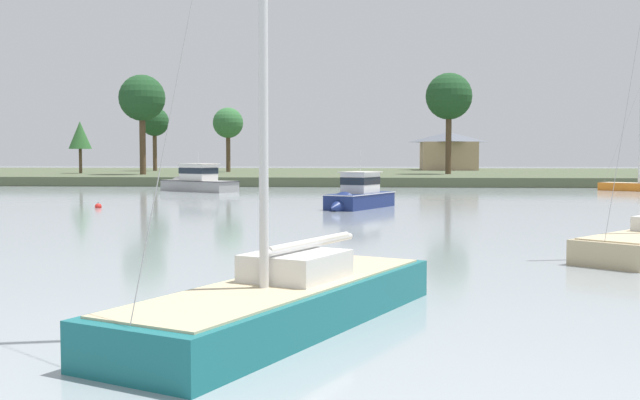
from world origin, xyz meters
name	(u,v)px	position (x,y,z in m)	size (l,w,h in m)	color
far_shore_bank	(364,175)	(0.00, 103.97, 0.51)	(196.25, 58.55, 1.01)	#4C563D
cruiser_navy	(356,200)	(0.44, 43.06, 0.56)	(4.82, 7.21, 4.41)	navy
cruiser_grey	(193,185)	(-15.38, 64.98, 0.63)	(8.97, 7.25, 4.59)	gray
sailboat_teal	(285,312)	(-0.18, 9.99, 0.27)	(6.08, 9.24, 13.30)	#196B70
mooring_buoy_red	(98,207)	(-16.09, 42.44, 0.08)	(0.43, 0.43, 0.49)	red
shore_tree_left	(449,97)	(10.76, 90.61, 10.56)	(5.78, 5.78, 12.56)	brown
shore_tree_right_mid	(154,123)	(-31.31, 106.69, 8.25)	(4.30, 4.30, 9.51)	brown
shore_tree_center_left	(228,124)	(-19.00, 100.67, 7.81)	(4.27, 4.27, 9.04)	brown
shore_tree_left_mid	(80,136)	(-36.63, 91.23, 5.92)	(2.92, 2.92, 6.76)	brown
shore_tree_center	(142,99)	(-26.66, 85.84, 10.20)	(5.60, 5.60, 12.12)	brown
cottage_eastern	(448,150)	(13.26, 117.14, 4.13)	(9.10, 10.56, 6.05)	tan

